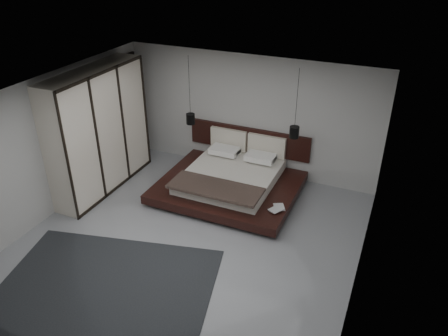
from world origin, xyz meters
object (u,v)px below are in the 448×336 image
at_px(pendant_right, 294,132).
at_px(rug, 106,287).
at_px(lattice_screen, 128,109).
at_px(pendant_left, 191,119).
at_px(wardrobe, 99,131).
at_px(bed, 231,179).

relative_size(pendant_right, rug, 0.43).
xyz_separation_m(lattice_screen, pendant_left, (1.75, -0.07, 0.06)).
bearing_deg(lattice_screen, wardrobe, -80.16).
height_order(bed, pendant_left, pendant_left).
distance_m(lattice_screen, wardrobe, 1.47).
relative_size(lattice_screen, pendant_left, 1.66).
relative_size(bed, rug, 0.85).
distance_m(lattice_screen, rug, 4.90).
height_order(pendant_left, rug, pendant_left).
xyz_separation_m(wardrobe, rug, (2.00, -2.70, -1.34)).
distance_m(pendant_left, rug, 4.33).
bearing_deg(bed, pendant_left, 158.37).
xyz_separation_m(pendant_left, rug, (0.50, -4.08, -1.35)).
bearing_deg(pendant_left, rug, -82.99).
distance_m(bed, pendant_left, 1.68).
distance_m(bed, wardrobe, 3.04).
height_order(lattice_screen, pendant_left, pendant_left).
distance_m(pendant_right, wardrobe, 4.16).
bearing_deg(pendant_left, pendant_right, 0.00).
height_order(bed, rug, bed).
bearing_deg(lattice_screen, rug, -61.50).
bearing_deg(rug, pendant_left, 97.01).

